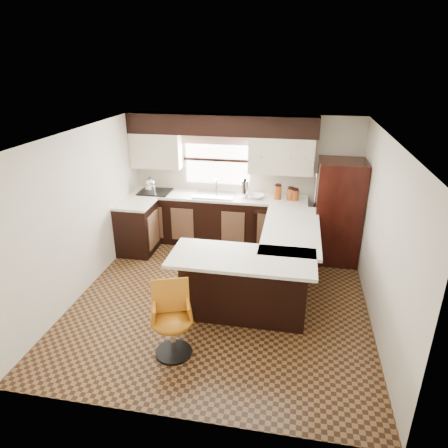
% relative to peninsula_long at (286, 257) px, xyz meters
% --- Properties ---
extents(floor, '(4.40, 4.40, 0.00)m').
position_rel_peninsula_long_xyz_m(floor, '(-0.90, -0.62, -0.45)').
color(floor, '#49301A').
rests_on(floor, ground).
extents(ceiling, '(4.40, 4.40, 0.00)m').
position_rel_peninsula_long_xyz_m(ceiling, '(-0.90, -0.62, 1.95)').
color(ceiling, silver).
rests_on(ceiling, wall_back).
extents(wall_back, '(4.40, 0.00, 4.40)m').
position_rel_peninsula_long_xyz_m(wall_back, '(-0.90, 1.58, 0.75)').
color(wall_back, beige).
rests_on(wall_back, floor).
extents(wall_front, '(4.40, 0.00, 4.40)m').
position_rel_peninsula_long_xyz_m(wall_front, '(-0.90, -2.83, 0.75)').
color(wall_front, beige).
rests_on(wall_front, floor).
extents(wall_left, '(0.00, 4.40, 4.40)m').
position_rel_peninsula_long_xyz_m(wall_left, '(-3.00, -0.62, 0.75)').
color(wall_left, beige).
rests_on(wall_left, floor).
extents(wall_right, '(0.00, 4.40, 4.40)m').
position_rel_peninsula_long_xyz_m(wall_right, '(1.20, -0.62, 0.75)').
color(wall_right, beige).
rests_on(wall_right, floor).
extents(base_cab_back, '(3.30, 0.60, 0.90)m').
position_rel_peninsula_long_xyz_m(base_cab_back, '(-1.35, 1.28, 0.00)').
color(base_cab_back, black).
rests_on(base_cab_back, floor).
extents(base_cab_left, '(0.60, 0.70, 0.90)m').
position_rel_peninsula_long_xyz_m(base_cab_left, '(-2.70, 0.62, 0.00)').
color(base_cab_left, black).
rests_on(base_cab_left, floor).
extents(counter_back, '(3.30, 0.60, 0.04)m').
position_rel_peninsula_long_xyz_m(counter_back, '(-1.35, 1.28, 0.47)').
color(counter_back, silver).
rests_on(counter_back, base_cab_back).
extents(counter_left, '(0.60, 0.70, 0.04)m').
position_rel_peninsula_long_xyz_m(counter_left, '(-2.70, 0.62, 0.47)').
color(counter_left, silver).
rests_on(counter_left, base_cab_left).
extents(soffit, '(3.40, 0.35, 0.36)m').
position_rel_peninsula_long_xyz_m(soffit, '(-1.30, 1.40, 1.77)').
color(soffit, black).
rests_on(soffit, wall_back).
extents(upper_cab_left, '(0.94, 0.35, 0.64)m').
position_rel_peninsula_long_xyz_m(upper_cab_left, '(-2.52, 1.40, 1.27)').
color(upper_cab_left, beige).
rests_on(upper_cab_left, wall_back).
extents(upper_cab_right, '(1.14, 0.35, 0.64)m').
position_rel_peninsula_long_xyz_m(upper_cab_right, '(-0.22, 1.40, 1.27)').
color(upper_cab_right, beige).
rests_on(upper_cab_right, wall_back).
extents(window_pane, '(1.20, 0.02, 0.90)m').
position_rel_peninsula_long_xyz_m(window_pane, '(-1.40, 1.56, 1.10)').
color(window_pane, white).
rests_on(window_pane, wall_back).
extents(valance, '(1.30, 0.06, 0.18)m').
position_rel_peninsula_long_xyz_m(valance, '(-1.40, 1.52, 1.49)').
color(valance, '#D19B93').
rests_on(valance, wall_back).
extents(sink, '(0.75, 0.45, 0.03)m').
position_rel_peninsula_long_xyz_m(sink, '(-1.40, 1.25, 0.51)').
color(sink, '#B2B2B7').
rests_on(sink, counter_back).
extents(dishwasher, '(0.58, 0.03, 0.78)m').
position_rel_peninsula_long_xyz_m(dishwasher, '(-0.35, 0.99, -0.02)').
color(dishwasher, black).
rests_on(dishwasher, floor).
extents(cooktop, '(0.58, 0.50, 0.02)m').
position_rel_peninsula_long_xyz_m(cooktop, '(-2.55, 1.25, 0.51)').
color(cooktop, black).
rests_on(cooktop, counter_back).
extents(peninsula_long, '(0.60, 1.95, 0.90)m').
position_rel_peninsula_long_xyz_m(peninsula_long, '(0.00, 0.00, 0.00)').
color(peninsula_long, black).
rests_on(peninsula_long, floor).
extents(peninsula_return, '(1.65, 0.60, 0.90)m').
position_rel_peninsula_long_xyz_m(peninsula_return, '(-0.53, -0.97, 0.00)').
color(peninsula_return, black).
rests_on(peninsula_return, floor).
extents(counter_pen_long, '(0.84, 1.95, 0.04)m').
position_rel_peninsula_long_xyz_m(counter_pen_long, '(0.05, 0.00, 0.47)').
color(counter_pen_long, silver).
rests_on(counter_pen_long, peninsula_long).
extents(counter_pen_return, '(1.89, 0.84, 0.04)m').
position_rel_peninsula_long_xyz_m(counter_pen_return, '(-0.55, -1.06, 0.47)').
color(counter_pen_return, silver).
rests_on(counter_pen_return, peninsula_return).
extents(refrigerator, '(0.76, 0.73, 1.77)m').
position_rel_peninsula_long_xyz_m(refrigerator, '(0.80, 0.98, 0.44)').
color(refrigerator, black).
rests_on(refrigerator, floor).
extents(bar_chair, '(0.62, 0.62, 0.91)m').
position_rel_peninsula_long_xyz_m(bar_chair, '(-1.24, -1.92, 0.00)').
color(bar_chair, '#B26412').
rests_on(bar_chair, floor).
extents(kettle, '(0.20, 0.20, 0.27)m').
position_rel_peninsula_long_xyz_m(kettle, '(-2.63, 1.26, 0.66)').
color(kettle, silver).
rests_on(kettle, cooktop).
extents(percolator, '(0.14, 0.14, 0.32)m').
position_rel_peninsula_long_xyz_m(percolator, '(-0.84, 1.28, 0.66)').
color(percolator, silver).
rests_on(percolator, counter_back).
extents(mixing_bowl, '(0.31, 0.31, 0.07)m').
position_rel_peninsula_long_xyz_m(mixing_bowl, '(-0.62, 1.27, 0.53)').
color(mixing_bowl, white).
rests_on(mixing_bowl, counter_back).
extents(canister_large, '(0.13, 0.13, 0.25)m').
position_rel_peninsula_long_xyz_m(canister_large, '(-0.24, 1.30, 0.62)').
color(canister_large, '#964617').
rests_on(canister_large, counter_back).
extents(canister_med, '(0.13, 0.13, 0.20)m').
position_rel_peninsula_long_xyz_m(canister_med, '(-0.01, 1.30, 0.60)').
color(canister_med, '#964617').
rests_on(canister_med, counter_back).
extents(canister_small, '(0.14, 0.14, 0.18)m').
position_rel_peninsula_long_xyz_m(canister_small, '(0.06, 1.30, 0.59)').
color(canister_small, '#964617').
rests_on(canister_small, counter_back).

